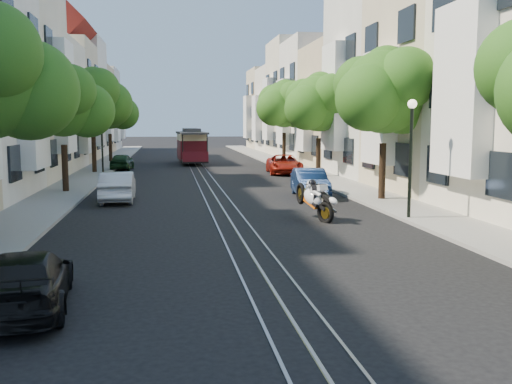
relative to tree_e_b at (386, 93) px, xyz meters
name	(u,v)px	position (x,y,z in m)	size (l,w,h in m)	color
ground	(198,169)	(-7.26, 19.02, -4.73)	(200.00, 200.00, 0.00)	black
sidewalk_east	(292,167)	(-0.01, 19.02, -4.67)	(2.50, 80.00, 0.12)	gray
sidewalk_west	(99,169)	(-14.51, 19.02, -4.67)	(2.50, 80.00, 0.12)	gray
rail_left	(191,169)	(-7.81, 19.02, -4.72)	(0.06, 80.00, 0.02)	gray
rail_slot	(198,169)	(-7.26, 19.02, -4.72)	(0.06, 80.00, 0.02)	gray
rail_right	(205,169)	(-6.71, 19.02, -4.72)	(0.06, 80.00, 0.02)	gray
lane_line	(198,169)	(-7.26, 19.02, -4.73)	(0.08, 80.00, 0.01)	tan
townhouses_east	(351,100)	(4.61, 18.94, 0.45)	(7.75, 72.00, 12.00)	beige
townhouses_west	(30,100)	(-19.13, 18.94, 0.35)	(7.75, 72.00, 11.76)	silver
tree_e_b	(386,93)	(0.00, 0.00, 0.00)	(4.93, 4.08, 6.68)	black
tree_e_c	(320,104)	(0.00, 11.00, -0.13)	(4.84, 3.99, 6.52)	black
tree_e_d	(285,105)	(0.00, 22.00, 0.13)	(5.01, 4.16, 6.85)	black
tree_w_b	(64,103)	(-14.40, 5.00, -0.34)	(4.72, 3.87, 6.27)	black
tree_w_c	(93,99)	(-14.40, 16.00, 0.34)	(5.13, 4.28, 7.09)	black
tree_w_d	(110,109)	(-14.40, 27.00, -0.13)	(4.84, 3.99, 6.52)	black
lamp_east	(411,141)	(-0.96, -4.98, -1.89)	(0.32, 0.32, 4.16)	black
lamp_west	(102,133)	(-13.56, 13.02, -1.89)	(0.32, 0.32, 4.16)	black
sportbike_rider	(315,198)	(-4.26, -4.38, -3.93)	(0.99, 2.10, 1.54)	black
cable_car	(192,145)	(-7.52, 24.59, -3.12)	(2.55, 7.18, 2.72)	black
parked_car_e_mid	(310,183)	(-2.86, 1.94, -4.07)	(1.40, 4.01, 1.32)	#0C1C3E
parked_car_e_far	(284,164)	(-1.66, 13.97, -4.08)	(2.17, 4.70, 1.31)	maroon
parked_car_w_near	(25,281)	(-12.05, -13.21, -4.17)	(1.58, 3.88, 1.12)	black
parked_car_w_mid	(118,186)	(-11.66, 1.72, -4.07)	(1.40, 4.02, 1.32)	silver
parked_car_w_far	(122,162)	(-12.86, 19.06, -4.13)	(1.44, 3.57, 1.22)	#143217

